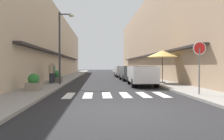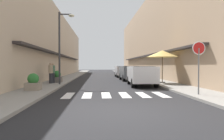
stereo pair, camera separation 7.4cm
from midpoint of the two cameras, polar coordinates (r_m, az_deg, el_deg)
ground_plane at (r=27.21m, az=-1.85°, el=-2.03°), size 111.53×111.53×0.00m
sidewalk_left at (r=27.42m, az=-11.29°, el=-1.90°), size 2.20×70.97×0.12m
sidewalk_right at (r=27.72m, az=7.50°, el=-1.86°), size 2.20×70.97×0.12m
building_row_left at (r=29.69m, az=-17.87°, el=6.20°), size 5.50×47.62×8.31m
building_row_right at (r=30.30m, az=13.70°, el=8.21°), size 5.50×47.62×10.51m
crosswalk at (r=10.96m, az=1.07°, el=-6.72°), size 5.20×2.20×0.01m
parked_car_near at (r=15.98m, az=8.03°, el=-0.96°), size 1.97×4.35×1.47m
parked_car_mid at (r=21.71m, az=4.88°, el=-0.41°), size 1.85×4.00×1.47m
parked_car_far at (r=28.12m, az=2.89°, el=-0.05°), size 1.81×4.06×1.47m
round_street_sign at (r=11.10m, az=22.43°, el=4.02°), size 0.65×0.07×2.56m
street_lamp at (r=16.45m, az=-13.16°, el=7.77°), size 1.19×0.28×5.39m
cafe_umbrella at (r=17.81m, az=13.48°, el=4.23°), size 2.56×2.56×2.64m
planter_corner at (r=12.88m, az=-20.22°, el=-3.21°), size 0.79×0.79×0.96m
planter_midblock at (r=18.30m, az=-14.38°, el=-1.87°), size 0.77×0.77×0.98m
planter_far at (r=26.21m, az=9.06°, el=-0.90°), size 0.84×0.84×1.01m
pedestrian_walking_near at (r=17.78m, az=-15.43°, el=-0.63°), size 0.34×0.34×1.62m
pedestrian_walking_far at (r=17.33m, az=-16.00°, el=-0.63°), size 0.34×0.34×1.64m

